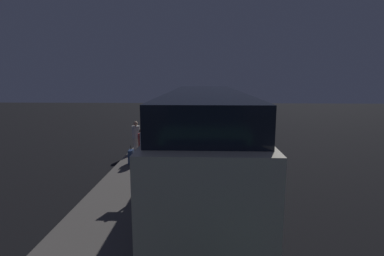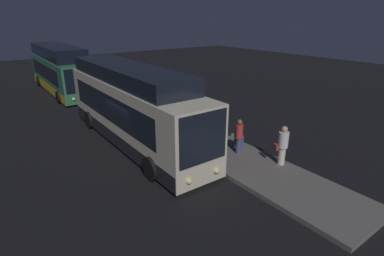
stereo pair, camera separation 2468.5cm
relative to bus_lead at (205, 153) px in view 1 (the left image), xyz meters
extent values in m
plane|color=black|center=(0.97, -0.26, -1.82)|extent=(80.00, 80.00, 0.00)
cube|color=#605B56|center=(0.97, 2.82, -1.73)|extent=(20.00, 2.97, 0.19)
cube|color=beige|center=(0.10, 0.00, -0.12)|extent=(11.53, 2.41, 3.05)
cube|color=black|center=(0.10, 0.00, -1.30)|extent=(11.47, 2.43, 0.70)
cube|color=black|center=(-0.19, 0.00, 0.24)|extent=(9.45, 2.44, 1.34)
cube|color=black|center=(5.88, 0.00, 0.33)|extent=(0.06, 2.13, 1.95)
sphere|color=#F9E58C|center=(5.90, 0.66, -1.20)|extent=(0.24, 0.24, 0.24)
sphere|color=#F9E58C|center=(5.90, -0.66, -1.20)|extent=(0.24, 0.24, 0.24)
cylinder|color=black|center=(4.02, 1.21, -1.32)|extent=(1.01, 0.30, 1.01)
cylinder|color=black|center=(4.02, -1.21, -1.32)|extent=(1.01, 0.30, 1.01)
cylinder|color=black|center=(-3.48, 1.21, -1.32)|extent=(1.01, 0.30, 1.01)
cylinder|color=black|center=(-3.48, -1.21, -1.32)|extent=(1.01, 0.30, 1.01)
cube|color=black|center=(-0.36, 0.00, 1.79)|extent=(9.80, 2.22, 0.76)
cylinder|color=#4C476B|center=(4.58, 3.15, -1.25)|extent=(0.32, 0.32, 0.77)
cylinder|color=#BF3333|center=(4.58, 3.15, -0.53)|extent=(0.45, 0.45, 0.67)
sphere|color=brown|center=(4.58, 3.15, -0.07)|extent=(0.25, 0.25, 0.25)
cube|color=#598C59|center=(4.32, 3.05, -0.82)|extent=(0.23, 0.31, 0.24)
cylinder|color=silver|center=(6.50, 3.88, -1.23)|extent=(0.39, 0.39, 0.81)
cylinder|color=silver|center=(6.50, 3.88, -0.48)|extent=(0.56, 0.56, 0.70)
sphere|color=tan|center=(6.50, 3.88, 0.00)|extent=(0.26, 0.26, 0.26)
cube|color=maroon|center=(6.38, 3.58, -0.78)|extent=(0.31, 0.23, 0.24)
cube|color=#334C7F|center=(4.13, 3.62, -1.29)|extent=(0.46, 0.21, 0.69)
cylinder|color=black|center=(4.13, 3.62, -0.83)|extent=(0.02, 0.02, 0.24)
cylinder|color=#4C4C51|center=(0.67, 2.05, -0.50)|extent=(0.10, 0.10, 2.27)
cube|color=silver|center=(0.67, 2.05, 0.34)|extent=(0.04, 0.70, 0.49)
camera|label=1|loc=(-10.11, 0.08, 2.62)|focal=28.00mm
camera|label=2|loc=(13.68, -6.23, 4.49)|focal=28.00mm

